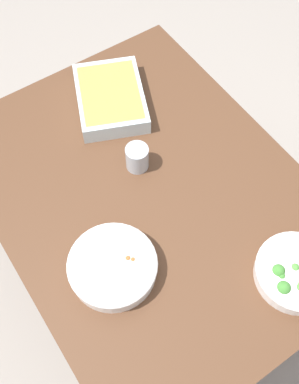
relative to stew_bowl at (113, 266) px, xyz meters
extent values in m
plane|color=#9E9389|center=(0.15, -0.22, -0.77)|extent=(6.00, 6.00, 0.00)
cube|color=brown|center=(0.15, -0.22, -0.05)|extent=(1.20, 0.90, 0.04)
cylinder|color=brown|center=(0.69, -0.61, -0.42)|extent=(0.06, 0.06, 0.70)
cylinder|color=white|center=(0.00, 0.00, 0.00)|extent=(0.24, 0.24, 0.05)
torus|color=white|center=(0.00, 0.00, 0.02)|extent=(0.25, 0.25, 0.01)
cylinder|color=olive|center=(0.00, 0.00, 0.00)|extent=(0.20, 0.20, 0.03)
sphere|color=silver|center=(0.04, 0.00, 0.02)|extent=(0.02, 0.02, 0.02)
sphere|color=silver|center=(0.02, -0.02, 0.02)|extent=(0.01, 0.01, 0.01)
sphere|color=#C66633|center=(-0.02, -0.05, 0.02)|extent=(0.02, 0.02, 0.02)
sphere|color=#C66633|center=(-0.01, -0.04, 0.02)|extent=(0.02, 0.02, 0.02)
cylinder|color=white|center=(-0.29, -0.40, -0.01)|extent=(0.22, 0.22, 0.05)
torus|color=white|center=(-0.29, -0.40, 0.01)|extent=(0.23, 0.23, 0.01)
cylinder|color=#8CB272|center=(-0.29, -0.40, 0.00)|extent=(0.18, 0.18, 0.02)
sphere|color=#478C38|center=(-0.26, -0.36, 0.02)|extent=(0.04, 0.04, 0.04)
sphere|color=#478C38|center=(-0.28, -0.36, 0.01)|extent=(0.02, 0.02, 0.02)
sphere|color=#569E42|center=(-0.28, -0.40, 0.01)|extent=(0.02, 0.02, 0.02)
sphere|color=#478C38|center=(-0.31, -0.34, 0.02)|extent=(0.04, 0.04, 0.04)
cube|color=silver|center=(0.52, -0.31, 0.00)|extent=(0.36, 0.32, 0.06)
cube|color=#DBAD56|center=(0.52, -0.31, 0.01)|extent=(0.32, 0.28, 0.04)
cylinder|color=#B2BCC6|center=(0.26, -0.25, 0.01)|extent=(0.07, 0.07, 0.08)
cylinder|color=black|center=(0.26, -0.25, 0.00)|extent=(0.06, 0.06, 0.05)
cube|color=silver|center=(0.00, 0.00, -0.03)|extent=(0.04, 0.14, 0.01)
ellipsoid|color=silver|center=(0.01, -0.08, -0.03)|extent=(0.03, 0.04, 0.01)
camera|label=1|loc=(-0.44, 0.17, 1.20)|focal=43.49mm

